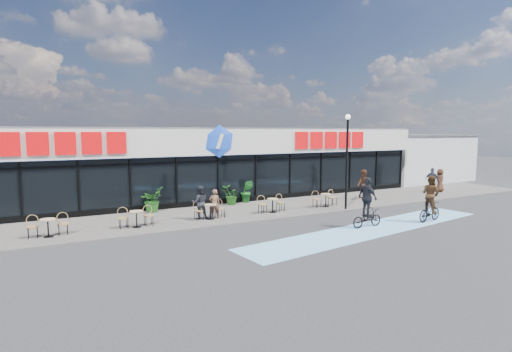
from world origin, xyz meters
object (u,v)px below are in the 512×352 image
(potted_plant_right, at_px, (247,191))
(cyclist_b, at_px, (430,201))
(patron_left, at_px, (215,204))
(cyclist_a, at_px, (367,207))
(pedestrian_c, at_px, (440,180))
(pedestrian_b, at_px, (432,180))
(potted_plant_left, at_px, (152,200))
(potted_plant_mid, at_px, (231,195))
(pedestrian_a, at_px, (364,184))
(patron_right, at_px, (200,202))
(lamp_post, at_px, (347,153))

(potted_plant_right, height_order, cyclist_b, cyclist_b)
(patron_left, distance_m, cyclist_a, 7.27)
(pedestrian_c, bearing_deg, pedestrian_b, -27.80)
(potted_plant_left, height_order, potted_plant_right, potted_plant_right)
(potted_plant_left, bearing_deg, cyclist_a, -43.78)
(potted_plant_mid, bearing_deg, pedestrian_a, -14.85)
(potted_plant_left, xyz_separation_m, pedestrian_b, (19.20, -2.22, 0.20))
(cyclist_a, bearing_deg, patron_right, 142.48)
(pedestrian_c, relative_size, cyclist_b, 0.73)
(potted_plant_left, height_order, pedestrian_b, pedestrian_b)
(lamp_post, bearing_deg, potted_plant_mid, 140.78)
(patron_left, distance_m, pedestrian_c, 17.38)
(potted_plant_mid, height_order, pedestrian_c, pedestrian_c)
(potted_plant_left, distance_m, potted_plant_right, 5.77)
(potted_plant_mid, xyz_separation_m, potted_plant_right, (1.20, 0.28, 0.11))
(pedestrian_c, bearing_deg, patron_right, -4.19)
(patron_left, height_order, pedestrian_b, pedestrian_b)
(pedestrian_a, xyz_separation_m, pedestrian_b, (6.43, 0.03, -0.08))
(lamp_post, xyz_separation_m, pedestrian_a, (3.11, 1.98, -2.14))
(potted_plant_left, xyz_separation_m, cyclist_a, (7.98, -7.65, 0.18))
(patron_left, xyz_separation_m, pedestrian_c, (17.37, 0.60, 0.10))
(patron_right, bearing_deg, potted_plant_left, -45.26)
(patron_right, distance_m, pedestrian_b, 17.53)
(lamp_post, xyz_separation_m, pedestrian_b, (9.55, 2.00, -2.22))
(potted_plant_right, height_order, cyclist_a, cyclist_a)
(potted_plant_right, bearing_deg, pedestrian_b, -10.25)
(potted_plant_right, relative_size, pedestrian_c, 0.82)
(lamp_post, distance_m, cyclist_a, 4.43)
(potted_plant_mid, distance_m, pedestrian_a, 8.49)
(lamp_post, bearing_deg, patron_left, 170.74)
(patron_left, xyz_separation_m, pedestrian_a, (10.41, 0.79, 0.22))
(cyclist_a, bearing_deg, cyclist_b, -8.92)
(pedestrian_c, bearing_deg, potted_plant_mid, -14.24)
(lamp_post, bearing_deg, patron_right, 169.94)
(lamp_post, relative_size, pedestrian_b, 3.02)
(pedestrian_b, bearing_deg, potted_plant_left, 63.75)
(potted_plant_mid, height_order, cyclist_b, cyclist_b)
(lamp_post, bearing_deg, cyclist_a, -116.12)
(potted_plant_mid, distance_m, pedestrian_b, 14.79)
(potted_plant_right, relative_size, cyclist_b, 0.60)
(potted_plant_mid, height_order, pedestrian_a, pedestrian_a)
(lamp_post, bearing_deg, pedestrian_a, 32.42)
(cyclist_b, bearing_deg, pedestrian_a, 77.95)
(cyclist_b, bearing_deg, patron_left, 150.53)
(potted_plant_left, distance_m, patron_right, 3.28)
(cyclist_b, bearing_deg, potted_plant_mid, 130.46)
(lamp_post, relative_size, potted_plant_left, 3.96)
(pedestrian_c, bearing_deg, potted_plant_left, -12.41)
(potted_plant_left, bearing_deg, potted_plant_mid, -0.90)
(patron_right, xyz_separation_m, cyclist_a, (6.30, -4.84, 0.02))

